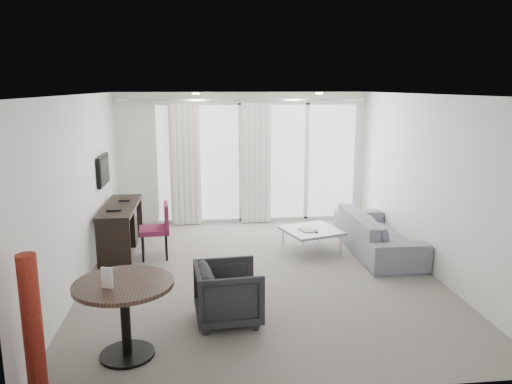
{
  "coord_description": "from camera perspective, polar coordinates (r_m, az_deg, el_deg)",
  "views": [
    {
      "loc": [
        -0.83,
        -6.93,
        2.71
      ],
      "look_at": [
        0.0,
        0.6,
        1.1
      ],
      "focal_mm": 35.0,
      "sensor_mm": 36.0,
      "label": 1
    }
  ],
  "objects": [
    {
      "name": "sofa",
      "position": [
        8.53,
        13.7,
        -4.57
      ],
      "size": [
        0.88,
        2.25,
        0.66
      ],
      "primitive_type": "imported",
      "rotation": [
        0.0,
        0.0,
        1.57
      ],
      "color": "slate",
      "rests_on": "floor"
    },
    {
      "name": "wall_left",
      "position": [
        7.27,
        -19.44,
        0.11
      ],
      "size": [
        0.0,
        6.0,
        2.6
      ],
      "primitive_type": "cube",
      "color": "silver",
      "rests_on": "ground"
    },
    {
      "name": "window_panel",
      "position": [
        10.1,
        0.2,
        3.39
      ],
      "size": [
        4.0,
        0.02,
        2.38
      ],
      "primitive_type": null,
      "color": "white",
      "rests_on": "ground"
    },
    {
      "name": "tub_armchair",
      "position": [
        5.94,
        -3.17,
        -11.48
      ],
      "size": [
        0.82,
        0.8,
        0.69
      ],
      "primitive_type": "imported",
      "rotation": [
        0.0,
        0.0,
        1.65
      ],
      "color": "#232326",
      "rests_on": "floor"
    },
    {
      "name": "floor",
      "position": [
        7.49,
        0.51,
        -9.22
      ],
      "size": [
        5.0,
        6.0,
        0.0
      ],
      "primitive_type": "cube",
      "color": "slate",
      "rests_on": "ground"
    },
    {
      "name": "red_lamp",
      "position": [
        4.83,
        -24.15,
        -14.08
      ],
      "size": [
        0.35,
        0.35,
        1.34
      ],
      "primitive_type": "cylinder",
      "rotation": [
        0.0,
        0.0,
        -0.36
      ],
      "color": "maroon",
      "rests_on": "floor"
    },
    {
      "name": "curtain_left",
      "position": [
        9.87,
        -8.09,
        3.08
      ],
      "size": [
        0.6,
        0.2,
        2.38
      ],
      "primitive_type": null,
      "color": "silver",
      "rests_on": "ground"
    },
    {
      "name": "balustrade",
      "position": [
        13.12,
        -1.27,
        2.3
      ],
      "size": [
        5.5,
        0.06,
        1.05
      ],
      "primitive_type": null,
      "color": "#B2B2B7",
      "rests_on": "terrace_slab"
    },
    {
      "name": "downlight_a",
      "position": [
        8.53,
        -6.89,
        11.1
      ],
      "size": [
        0.12,
        0.12,
        0.02
      ],
      "primitive_type": "cylinder",
      "color": "#FFE0B2",
      "rests_on": "ceiling"
    },
    {
      "name": "tv",
      "position": [
        8.65,
        -17.05,
        2.41
      ],
      "size": [
        0.05,
        0.8,
        0.5
      ],
      "primitive_type": null,
      "color": "black",
      "rests_on": "wall_left"
    },
    {
      "name": "coffee_table",
      "position": [
        8.41,
        6.32,
        -5.51
      ],
      "size": [
        1.07,
        1.07,
        0.38
      ],
      "primitive_type": null,
      "rotation": [
        0.0,
        0.0,
        0.3
      ],
      "color": "gray",
      "rests_on": "floor"
    },
    {
      "name": "downlight_b",
      "position": [
        8.77,
        7.22,
        11.12
      ],
      "size": [
        0.12,
        0.12,
        0.02
      ],
      "primitive_type": "cylinder",
      "color": "#FFE0B2",
      "rests_on": "ceiling"
    },
    {
      "name": "rattan_table",
      "position": [
        11.21,
        6.39,
        -0.62
      ],
      "size": [
        0.63,
        0.63,
        0.55
      ],
      "primitive_type": null,
      "rotation": [
        0.0,
        0.0,
        -0.16
      ],
      "color": "#4D3825",
      "rests_on": "terrace_slab"
    },
    {
      "name": "wall_front",
      "position": [
        4.26,
        5.38,
        -7.4
      ],
      "size": [
        5.0,
        0.0,
        2.6
      ],
      "primitive_type": "cube",
      "color": "silver",
      "rests_on": "ground"
    },
    {
      "name": "curtain_right",
      "position": [
        9.93,
        0.02,
        3.25
      ],
      "size": [
        0.6,
        0.2,
        2.38
      ],
      "primitive_type": null,
      "color": "silver",
      "rests_on": "ground"
    },
    {
      "name": "menu_card",
      "position": [
        5.14,
        -16.53,
        -11.31
      ],
      "size": [
        0.11,
        0.06,
        0.21
      ],
      "primitive_type": null,
      "rotation": [
        0.0,
        0.0,
        -0.34
      ],
      "color": "white",
      "rests_on": "round_table"
    },
    {
      "name": "rattan_chair_b",
      "position": [
        12.18,
        8.49,
        0.96
      ],
      "size": [
        0.7,
        0.7,
        0.81
      ],
      "primitive_type": null,
      "rotation": [
        0.0,
        0.0,
        -0.32
      ],
      "color": "#4D3825",
      "rests_on": "terrace_slab"
    },
    {
      "name": "wall_right",
      "position": [
        7.82,
        19.04,
        0.94
      ],
      "size": [
        0.0,
        6.0,
        2.6
      ],
      "primitive_type": "cube",
      "color": "silver",
      "rests_on": "ground"
    },
    {
      "name": "remote",
      "position": [
        8.25,
        6.91,
        -4.65
      ],
      "size": [
        0.07,
        0.15,
        0.02
      ],
      "primitive_type": null,
      "rotation": [
        0.0,
        0.0,
        -0.2
      ],
      "color": "black",
      "rests_on": "coffee_table"
    },
    {
      "name": "curtain_track",
      "position": [
        9.79,
        -1.45,
        10.47
      ],
      "size": [
        4.8,
        0.04,
        0.04
      ],
      "primitive_type": null,
      "color": "#B2B2B7",
      "rests_on": "ceiling"
    },
    {
      "name": "ceiling",
      "position": [
        6.98,
        0.55,
        11.09
      ],
      "size": [
        5.0,
        6.0,
        0.0
      ],
      "primitive_type": "cube",
      "color": "white",
      "rests_on": "ground"
    },
    {
      "name": "magazine",
      "position": [
        8.3,
        5.85,
        -4.52
      ],
      "size": [
        0.28,
        0.32,
        0.02
      ],
      "primitive_type": null,
      "rotation": [
        0.0,
        0.0,
        0.31
      ],
      "color": "gray",
      "rests_on": "coffee_table"
    },
    {
      "name": "desk",
      "position": [
        8.59,
        -15.14,
        -4.06
      ],
      "size": [
        0.53,
        1.69,
        0.79
      ],
      "primitive_type": null,
      "color": "black",
      "rests_on": "floor"
    },
    {
      "name": "desk_chair",
      "position": [
        8.15,
        -11.58,
        -4.38
      ],
      "size": [
        0.53,
        0.5,
        0.9
      ],
      "primitive_type": null,
      "rotation": [
        0.0,
        0.0,
        0.09
      ],
      "color": "maroon",
      "rests_on": "floor"
    },
    {
      "name": "round_table",
      "position": [
        5.37,
        -14.69,
        -13.9
      ],
      "size": [
        1.26,
        1.26,
        0.8
      ],
      "primitive_type": null,
      "rotation": [
        0.0,
        0.0,
        0.31
      ],
      "color": "#342219",
      "rests_on": "floor"
    },
    {
      "name": "window_frame",
      "position": [
        10.08,
        0.21,
        3.38
      ],
      "size": [
        4.1,
        0.06,
        2.44
      ],
      "primitive_type": null,
      "color": "white",
      "rests_on": "ground"
    },
    {
      "name": "terrace_slab",
      "position": [
        11.82,
        -0.64,
        -1.56
      ],
      "size": [
        5.6,
        3.0,
        0.12
      ],
      "primitive_type": "cube",
      "color": "#4D4D50",
      "rests_on": "ground"
    },
    {
      "name": "rattan_chair_a",
      "position": [
        11.79,
        0.47,
        0.75
      ],
      "size": [
        0.71,
        0.71,
        0.82
      ],
      "primitive_type": null,
      "rotation": [
        0.0,
        0.0,
        0.32
      ],
      "color": "#4D3825",
      "rests_on": "terrace_slab"
    }
  ]
}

